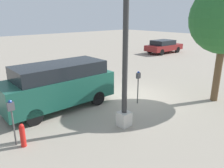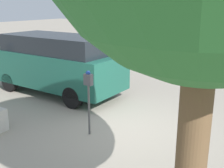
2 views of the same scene
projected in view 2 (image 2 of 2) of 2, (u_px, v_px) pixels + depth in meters
name	position (u px, v px, depth m)	size (l,w,h in m)	color
ground_plane	(125.00, 130.00, 6.90)	(80.00, 80.00, 0.00)	gray
parking_meter_near	(88.00, 88.00, 6.38)	(0.20, 0.11, 1.55)	#4C4C4C
parked_van	(56.00, 62.00, 9.52)	(4.83, 1.96, 2.00)	#195142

